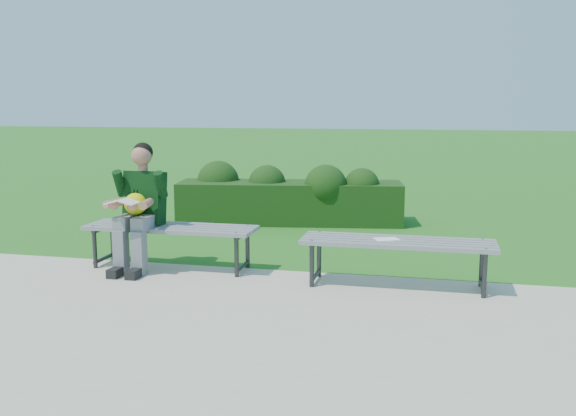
{
  "coord_description": "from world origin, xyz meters",
  "views": [
    {
      "loc": [
        1.77,
        -6.29,
        1.72
      ],
      "look_at": [
        0.33,
        -0.1,
        0.7
      ],
      "focal_mm": 40.0,
      "sensor_mm": 36.0,
      "label": 1
    }
  ],
  "objects_px": {
    "bench_right": "(397,246)",
    "hedge": "(288,196)",
    "seated_boy": "(139,203)",
    "bench_left": "(171,231)",
    "paper_sheet": "(387,239)"
  },
  "relations": [
    {
      "from": "bench_left",
      "to": "bench_right",
      "type": "distance_m",
      "value": 2.37
    },
    {
      "from": "hedge",
      "to": "bench_right",
      "type": "bearing_deg",
      "value": -60.32
    },
    {
      "from": "bench_left",
      "to": "paper_sheet",
      "type": "relative_size",
      "value": 6.76
    },
    {
      "from": "bench_left",
      "to": "bench_right",
      "type": "xyz_separation_m",
      "value": [
        2.36,
        -0.18,
        0.0
      ]
    },
    {
      "from": "bench_right",
      "to": "seated_boy",
      "type": "bearing_deg",
      "value": 178.09
    },
    {
      "from": "bench_right",
      "to": "seated_boy",
      "type": "distance_m",
      "value": 2.68
    },
    {
      "from": "bench_left",
      "to": "paper_sheet",
      "type": "bearing_deg",
      "value": -4.59
    },
    {
      "from": "bench_right",
      "to": "hedge",
      "type": "bearing_deg",
      "value": 119.68
    },
    {
      "from": "seated_boy",
      "to": "paper_sheet",
      "type": "height_order",
      "value": "seated_boy"
    },
    {
      "from": "bench_left",
      "to": "seated_boy",
      "type": "distance_m",
      "value": 0.43
    },
    {
      "from": "bench_left",
      "to": "paper_sheet",
      "type": "xyz_separation_m",
      "value": [
        2.26,
        -0.18,
        0.06
      ]
    },
    {
      "from": "seated_boy",
      "to": "paper_sheet",
      "type": "relative_size",
      "value": 4.94
    },
    {
      "from": "bench_right",
      "to": "seated_boy",
      "type": "xyz_separation_m",
      "value": [
        -2.66,
        0.09,
        0.3
      ]
    },
    {
      "from": "hedge",
      "to": "bench_right",
      "type": "relative_size",
      "value": 1.86
    },
    {
      "from": "bench_left",
      "to": "paper_sheet",
      "type": "distance_m",
      "value": 2.27
    }
  ]
}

